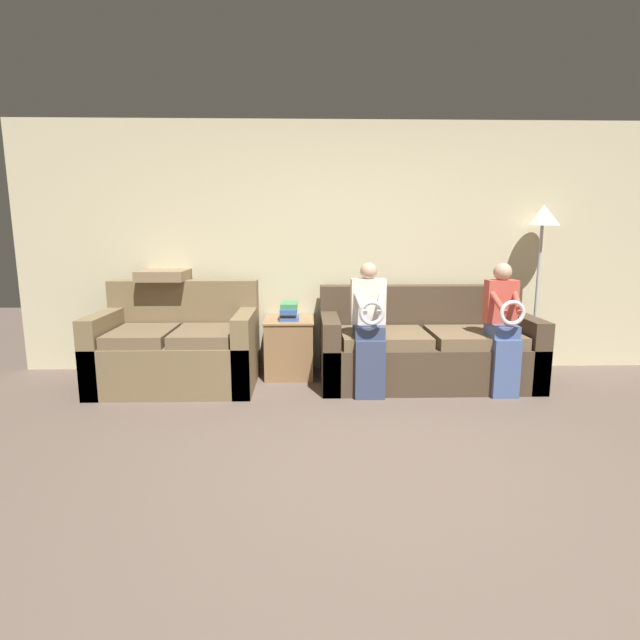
% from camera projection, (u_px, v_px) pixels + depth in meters
% --- Properties ---
extents(ground_plane, '(14.00, 14.00, 0.00)m').
position_uv_depth(ground_plane, '(398.00, 495.00, 2.80)').
color(ground_plane, brown).
extents(wall_back, '(6.98, 0.06, 2.55)m').
position_uv_depth(wall_back, '(355.00, 248.00, 5.20)').
color(wall_back, beige).
rests_on(wall_back, ground_plane).
extents(couch_main, '(2.02, 0.93, 0.91)m').
position_uv_depth(couch_main, '(425.00, 349.00, 4.87)').
color(couch_main, '#473828').
rests_on(couch_main, ground_plane).
extents(couch_side, '(1.46, 0.94, 0.97)m').
position_uv_depth(couch_side, '(178.00, 349.00, 4.75)').
color(couch_side, brown).
rests_on(couch_side, ground_plane).
extents(child_left_seated, '(0.31, 0.37, 1.18)m').
position_uv_depth(child_left_seated, '(369.00, 325.00, 4.41)').
color(child_left_seated, '#384260').
rests_on(child_left_seated, ground_plane).
extents(child_right_seated, '(0.28, 0.37, 1.18)m').
position_uv_depth(child_right_seated, '(503.00, 323.00, 4.44)').
color(child_right_seated, '#475B8E').
rests_on(child_right_seated, ground_plane).
extents(side_shelf, '(0.49, 0.53, 0.58)m').
position_uv_depth(side_shelf, '(289.00, 347.00, 5.05)').
color(side_shelf, olive).
rests_on(side_shelf, ground_plane).
extents(book_stack, '(0.18, 0.32, 0.17)m').
position_uv_depth(book_stack, '(289.00, 311.00, 4.98)').
color(book_stack, '#33569E').
rests_on(book_stack, side_shelf).
extents(floor_lamp, '(0.33, 0.33, 1.72)m').
position_uv_depth(floor_lamp, '(542.00, 230.00, 4.99)').
color(floor_lamp, '#2D2B28').
rests_on(floor_lamp, ground_plane).
extents(throw_pillow, '(0.46, 0.46, 0.10)m').
position_uv_depth(throw_pillow, '(164.00, 275.00, 4.94)').
color(throw_pillow, '#846B4C').
rests_on(throw_pillow, couch_side).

